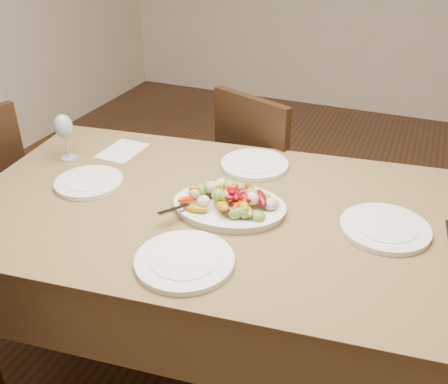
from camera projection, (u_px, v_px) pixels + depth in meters
floor at (290, 339)px, 2.22m from camera, size 6.00×6.00×0.00m
dining_table at (224, 290)px, 1.94m from camera, size 1.95×1.26×0.76m
chair_far at (274, 178)px, 2.53m from camera, size 0.54×0.54×0.95m
serving_platter at (229, 208)px, 1.72m from camera, size 0.41×0.32×0.02m
roasted_vegetables at (229, 194)px, 1.69m from camera, size 0.33×0.25×0.09m
serving_spoon at (208, 201)px, 1.69m from camera, size 0.28×0.19×0.03m
plate_left at (89, 183)px, 1.88m from camera, size 0.25×0.25×0.02m
plate_right at (385, 228)px, 1.62m from camera, size 0.29×0.29×0.02m
plate_far at (254, 165)px, 2.01m from camera, size 0.27×0.27×0.02m
plate_near at (185, 261)px, 1.47m from camera, size 0.30×0.30×0.02m
wine_glass at (65, 136)px, 2.03m from camera, size 0.08×0.08×0.20m
menu_card at (123, 151)px, 2.14m from camera, size 0.15×0.21×0.00m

